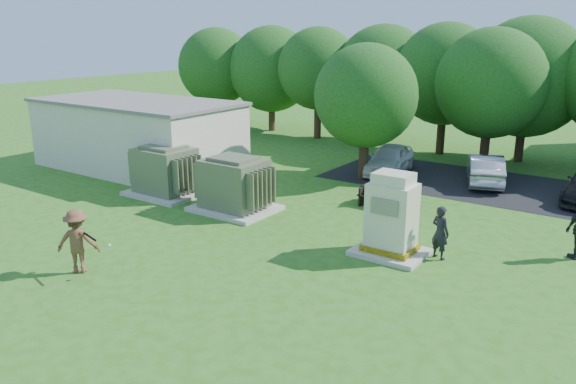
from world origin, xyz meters
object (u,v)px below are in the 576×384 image
Objects in this scene: car_silver_a at (485,169)px; person_by_generator at (440,232)px; generator_cabinet at (391,219)px; picnic_table at (385,194)px; transformer_right at (234,186)px; batter at (78,241)px; car_white at (390,159)px; transformer_left at (165,172)px.

person_by_generator is at bearing 78.88° from car_silver_a.
generator_cabinet is 5.02m from picnic_table.
transformer_right reaches higher than person_by_generator.
generator_cabinet is at bearing -5.63° from transformer_right.
batter reaches higher than car_white.
transformer_left is 1.00× the size of transformer_right.
batter is 0.45× the size of car_white.
person_by_generator is at bearing -46.93° from picnic_table.
transformer_left is 11.72m from person_by_generator.
transformer_left is at bearing -135.06° from car_white.
person_by_generator is at bearing -66.55° from car_white.
transformer_right is at bearing 19.48° from person_by_generator.
batter is at bearing -112.50° from picnic_table.
car_silver_a is (-1.37, 9.39, -0.15)m from person_by_generator.
batter reaches higher than car_silver_a.
batter is at bearing -137.23° from generator_cabinet.
picnic_table is 0.95× the size of batter.
transformer_left is at bearing 176.37° from generator_cabinet.
batter reaches higher than person_by_generator.
transformer_left is at bearing 180.00° from transformer_right.
generator_cabinet is 9.96m from car_silver_a.
batter is at bearing 60.28° from person_by_generator.
person_by_generator is (1.33, 0.56, -0.31)m from generator_cabinet.
transformer_right is 1.17× the size of generator_cabinet.
person_by_generator is (7.99, 6.73, -0.10)m from batter.
car_white is (-4.30, 9.21, -0.43)m from generator_cabinet.
person_by_generator reaches higher than picnic_table.
generator_cabinet reaches higher than person_by_generator.
batter is at bearing -108.34° from car_white.
generator_cabinet reaches higher than picnic_table.
transformer_left and transformer_right have the same top height.
transformer_left is 10.41m from generator_cabinet.
generator_cabinet reaches higher than batter.
car_silver_a is (4.26, 0.74, -0.03)m from car_white.
transformer_right is 6.72m from generator_cabinet.
transformer_left is 10.50m from car_white.
picnic_table is 0.43× the size of car_silver_a.
transformer_left is 0.74× the size of car_silver_a.
batter is (3.73, -6.82, -0.05)m from transformer_left.
car_silver_a is at bearing -146.96° from batter.
car_white is (-5.63, 8.65, -0.12)m from person_by_generator.
transformer_right is 1.84× the size of person_by_generator.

